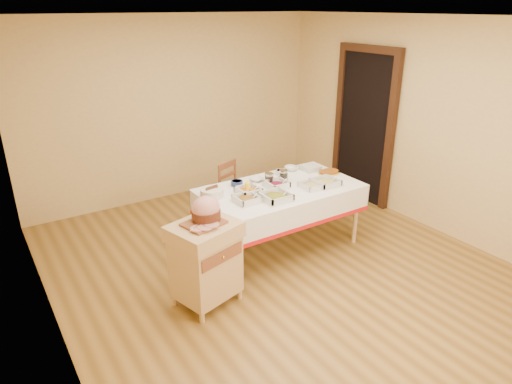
{
  "coord_description": "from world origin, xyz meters",
  "views": [
    {
      "loc": [
        -2.58,
        -3.61,
        2.7
      ],
      "look_at": [
        -0.1,
        0.2,
        0.83
      ],
      "focal_mm": 32.0,
      "sensor_mm": 36.0,
      "label": 1
    }
  ],
  "objects_px": {
    "butcher_cart": "(206,259)",
    "preserve_jar_right": "(284,176)",
    "ham_on_board": "(206,212)",
    "bread_basket": "(212,193)",
    "brass_platter": "(329,172)",
    "dining_table": "(280,200)",
    "mustard_bottle": "(247,188)",
    "plate_stack": "(310,168)",
    "preserve_jar_left": "(269,179)",
    "dining_chair": "(235,193)"
  },
  "relations": [
    {
      "from": "butcher_cart",
      "to": "preserve_jar_right",
      "type": "distance_m",
      "value": 1.59
    },
    {
      "from": "ham_on_board",
      "to": "preserve_jar_right",
      "type": "relative_size",
      "value": 2.86
    },
    {
      "from": "bread_basket",
      "to": "brass_platter",
      "type": "xyz_separation_m",
      "value": [
        1.55,
        -0.15,
        -0.03
      ]
    },
    {
      "from": "dining_table",
      "to": "butcher_cart",
      "type": "distance_m",
      "value": 1.36
    },
    {
      "from": "preserve_jar_right",
      "to": "mustard_bottle",
      "type": "distance_m",
      "value": 0.59
    },
    {
      "from": "butcher_cart",
      "to": "bread_basket",
      "type": "bearing_deg",
      "value": 57.14
    },
    {
      "from": "dining_table",
      "to": "preserve_jar_right",
      "type": "xyz_separation_m",
      "value": [
        0.15,
        0.15,
        0.22
      ]
    },
    {
      "from": "plate_stack",
      "to": "brass_platter",
      "type": "distance_m",
      "value": 0.25
    },
    {
      "from": "preserve_jar_left",
      "to": "bread_basket",
      "type": "bearing_deg",
      "value": 177.81
    },
    {
      "from": "ham_on_board",
      "to": "preserve_jar_right",
      "type": "distance_m",
      "value": 1.51
    },
    {
      "from": "mustard_bottle",
      "to": "bread_basket",
      "type": "bearing_deg",
      "value": 157.86
    },
    {
      "from": "preserve_jar_right",
      "to": "brass_platter",
      "type": "relative_size",
      "value": 0.44
    },
    {
      "from": "butcher_cart",
      "to": "preserve_jar_right",
      "type": "height_order",
      "value": "preserve_jar_right"
    },
    {
      "from": "preserve_jar_left",
      "to": "dining_chair",
      "type": "bearing_deg",
      "value": 96.23
    },
    {
      "from": "ham_on_board",
      "to": "brass_platter",
      "type": "xyz_separation_m",
      "value": [
        1.98,
        0.53,
        -0.17
      ]
    },
    {
      "from": "ham_on_board",
      "to": "plate_stack",
      "type": "relative_size",
      "value": 1.79
    },
    {
      "from": "preserve_jar_left",
      "to": "brass_platter",
      "type": "relative_size",
      "value": 0.45
    },
    {
      "from": "butcher_cart",
      "to": "plate_stack",
      "type": "xyz_separation_m",
      "value": [
        1.9,
        0.79,
        0.31
      ]
    },
    {
      "from": "dining_table",
      "to": "brass_platter",
      "type": "distance_m",
      "value": 0.79
    },
    {
      "from": "preserve_jar_left",
      "to": "mustard_bottle",
      "type": "relative_size",
      "value": 0.79
    },
    {
      "from": "dining_table",
      "to": "mustard_bottle",
      "type": "distance_m",
      "value": 0.49
    },
    {
      "from": "dining_table",
      "to": "preserve_jar_left",
      "type": "distance_m",
      "value": 0.28
    },
    {
      "from": "preserve_jar_right",
      "to": "bread_basket",
      "type": "xyz_separation_m",
      "value": [
        -0.94,
        0.03,
        -0.01
      ]
    },
    {
      "from": "dining_chair",
      "to": "bread_basket",
      "type": "bearing_deg",
      "value": -136.06
    },
    {
      "from": "butcher_cart",
      "to": "dining_chair",
      "type": "xyz_separation_m",
      "value": [
        1.12,
        1.35,
        -0.05
      ]
    },
    {
      "from": "bread_basket",
      "to": "butcher_cart",
      "type": "bearing_deg",
      "value": -122.86
    },
    {
      "from": "butcher_cart",
      "to": "ham_on_board",
      "type": "bearing_deg",
      "value": 38.16
    },
    {
      "from": "butcher_cart",
      "to": "mustard_bottle",
      "type": "relative_size",
      "value": 4.99
    },
    {
      "from": "ham_on_board",
      "to": "preserve_jar_left",
      "type": "relative_size",
      "value": 2.84
    },
    {
      "from": "dining_chair",
      "to": "plate_stack",
      "type": "height_order",
      "value": "dining_chair"
    },
    {
      "from": "dining_chair",
      "to": "mustard_bottle",
      "type": "xyz_separation_m",
      "value": [
        -0.3,
        -0.79,
        0.41
      ]
    },
    {
      "from": "mustard_bottle",
      "to": "bread_basket",
      "type": "distance_m",
      "value": 0.39
    },
    {
      "from": "butcher_cart",
      "to": "ham_on_board",
      "type": "xyz_separation_m",
      "value": [
        0.04,
        0.03,
        0.47
      ]
    },
    {
      "from": "ham_on_board",
      "to": "plate_stack",
      "type": "distance_m",
      "value": 2.02
    },
    {
      "from": "dining_chair",
      "to": "ham_on_board",
      "type": "bearing_deg",
      "value": -129.39
    },
    {
      "from": "butcher_cart",
      "to": "preserve_jar_right",
      "type": "relative_size",
      "value": 6.35
    },
    {
      "from": "dining_table",
      "to": "preserve_jar_left",
      "type": "height_order",
      "value": "preserve_jar_left"
    },
    {
      "from": "mustard_bottle",
      "to": "brass_platter",
      "type": "distance_m",
      "value": 1.19
    },
    {
      "from": "dining_table",
      "to": "dining_chair",
      "type": "relative_size",
      "value": 2.18
    },
    {
      "from": "mustard_bottle",
      "to": "ham_on_board",
      "type": "bearing_deg",
      "value": -145.73
    },
    {
      "from": "dining_table",
      "to": "brass_platter",
      "type": "xyz_separation_m",
      "value": [
        0.77,
        0.04,
        0.18
      ]
    },
    {
      "from": "dining_chair",
      "to": "preserve_jar_left",
      "type": "height_order",
      "value": "preserve_jar_left"
    },
    {
      "from": "preserve_jar_left",
      "to": "brass_platter",
      "type": "distance_m",
      "value": 0.83
    },
    {
      "from": "brass_platter",
      "to": "bread_basket",
      "type": "bearing_deg",
      "value": 174.64
    },
    {
      "from": "butcher_cart",
      "to": "preserve_jar_left",
      "type": "xyz_separation_m",
      "value": [
        1.19,
        0.68,
        0.34
      ]
    },
    {
      "from": "dining_table",
      "to": "ham_on_board",
      "type": "relative_size",
      "value": 4.8
    },
    {
      "from": "dining_table",
      "to": "preserve_jar_left",
      "type": "relative_size",
      "value": 13.61
    },
    {
      "from": "mustard_bottle",
      "to": "brass_platter",
      "type": "xyz_separation_m",
      "value": [
        1.19,
        0.0,
        -0.06
      ]
    },
    {
      "from": "preserve_jar_left",
      "to": "mustard_bottle",
      "type": "bearing_deg",
      "value": -162.27
    },
    {
      "from": "butcher_cart",
      "to": "brass_platter",
      "type": "relative_size",
      "value": 2.81
    }
  ]
}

